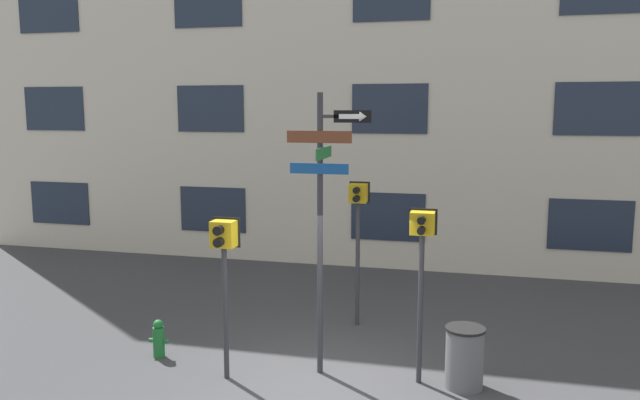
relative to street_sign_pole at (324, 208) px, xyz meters
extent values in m
plane|color=#38383A|center=(0.08, -0.52, -2.61)|extent=(60.00, 60.00, 0.00)
cube|color=#1E2838|center=(-9.52, 6.59, -1.25)|extent=(1.89, 0.03, 1.23)
cube|color=#1E2838|center=(-4.72, 6.59, -1.25)|extent=(1.89, 0.03, 1.23)
cube|color=#1E2838|center=(0.08, 6.59, -1.25)|extent=(1.89, 0.03, 1.23)
cube|color=#1E2838|center=(4.88, 6.59, -1.25)|extent=(1.89, 0.03, 1.23)
cube|color=#1E2838|center=(-9.52, 6.59, 1.48)|extent=(1.89, 0.03, 1.23)
cube|color=#1E2838|center=(-4.72, 6.59, 1.48)|extent=(1.89, 0.03, 1.23)
cube|color=#1E2838|center=(0.08, 6.59, 1.48)|extent=(1.89, 0.03, 1.23)
cube|color=#1E2838|center=(4.88, 6.59, 1.48)|extent=(1.89, 0.03, 1.23)
cube|color=#1E2838|center=(-9.52, 6.59, 4.20)|extent=(1.89, 0.03, 1.23)
cube|color=#1E2838|center=(-4.72, 6.59, 4.20)|extent=(1.89, 0.03, 1.23)
cylinder|color=#2D2D33|center=(-0.06, 0.01, -0.44)|extent=(0.09, 0.09, 4.33)
cube|color=#2D2D33|center=(0.19, 0.01, 1.37)|extent=(0.49, 0.05, 0.05)
cube|color=brown|center=(-0.06, -0.05, 1.07)|extent=(0.99, 0.02, 0.18)
cube|color=#196B2D|center=(0.00, 0.01, 0.83)|extent=(0.02, 0.92, 0.17)
cube|color=#14478C|center=(-0.06, -0.05, 0.60)|extent=(0.90, 0.02, 0.16)
cube|color=black|center=(0.44, -0.01, 1.37)|extent=(0.56, 0.02, 0.18)
cube|color=white|center=(0.40, -0.02, 1.37)|extent=(0.32, 0.01, 0.07)
cone|color=white|center=(0.60, -0.02, 1.37)|extent=(0.10, 0.14, 0.14)
cylinder|color=#2D2D33|center=(-1.40, -0.54, -1.58)|extent=(0.08, 0.08, 2.06)
cube|color=gold|center=(-1.40, -0.54, -0.35)|extent=(0.35, 0.26, 0.39)
cube|color=black|center=(-1.40, -0.40, -0.35)|extent=(0.41, 0.02, 0.45)
cylinder|color=black|center=(-1.40, -0.73, -0.27)|extent=(0.14, 0.12, 0.14)
cylinder|color=black|center=(-1.40, -0.73, -0.44)|extent=(0.14, 0.12, 0.14)
cylinder|color=silver|center=(-1.40, -0.67, -0.27)|extent=(0.11, 0.01, 0.11)
cylinder|color=#2D2D33|center=(1.48, 0.02, -1.47)|extent=(0.08, 0.08, 2.28)
cube|color=gold|center=(1.48, 0.02, -0.16)|extent=(0.35, 0.26, 0.33)
cube|color=black|center=(1.48, 0.16, -0.16)|extent=(0.41, 0.02, 0.39)
cylinder|color=black|center=(1.48, -0.17, -0.09)|extent=(0.12, 0.12, 0.12)
cylinder|color=black|center=(1.48, -0.17, -0.24)|extent=(0.12, 0.12, 0.12)
cylinder|color=silver|center=(1.48, -0.12, -0.09)|extent=(0.09, 0.01, 0.09)
cylinder|color=#2D2D33|center=(0.11, 2.29, -1.42)|extent=(0.08, 0.08, 2.37)
cube|color=gold|center=(0.11, 2.29, -0.07)|extent=(0.33, 0.26, 0.34)
cube|color=black|center=(0.11, 2.43, -0.07)|extent=(0.39, 0.02, 0.40)
cylinder|color=black|center=(0.11, 2.10, 0.01)|extent=(0.12, 0.12, 0.12)
cylinder|color=black|center=(0.11, 2.10, -0.15)|extent=(0.12, 0.12, 0.12)
cylinder|color=silver|center=(0.11, 2.15, 0.01)|extent=(0.10, 0.01, 0.10)
cylinder|color=#196028|center=(-2.80, -0.06, -2.35)|extent=(0.19, 0.19, 0.51)
sphere|color=#196028|center=(-2.80, -0.06, -2.04)|extent=(0.16, 0.16, 0.16)
cylinder|color=#196028|center=(-2.93, -0.06, -2.33)|extent=(0.08, 0.07, 0.07)
cylinder|color=#196028|center=(-2.67, -0.06, -2.33)|extent=(0.08, 0.07, 0.07)
cylinder|color=#59595B|center=(2.14, 0.01, -2.17)|extent=(0.56, 0.56, 0.88)
cylinder|color=black|center=(2.14, 0.01, -1.71)|extent=(0.59, 0.59, 0.04)
camera|label=1|loc=(2.19, -8.99, 1.49)|focal=35.00mm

